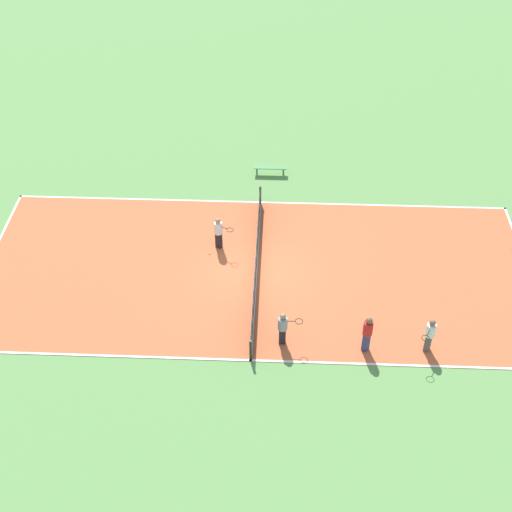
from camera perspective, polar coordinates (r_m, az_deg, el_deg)
ground_plane at (r=30.19m, az=-0.00°, el=-1.28°), size 80.00×80.00×0.00m
court_surface at (r=30.18m, az=-0.00°, el=-1.27°), size 9.89×23.17×0.02m
tennis_net at (r=29.85m, az=-0.00°, el=-0.56°), size 9.69×0.10×0.96m
bench at (r=35.65m, az=1.14°, el=7.07°), size 0.36×1.62×0.45m
player_coach_red at (r=26.72m, az=8.91°, el=-6.01°), size 0.51×0.51×1.70m
player_far_white at (r=30.84m, az=-3.01°, el=2.01°), size 0.73×0.98×1.59m
player_baseline_gray at (r=26.72m, az=2.17°, el=-5.67°), size 0.37×0.94×1.55m
player_near_white at (r=27.20m, az=13.75°, el=-6.04°), size 0.98×0.73×1.59m
tennis_ball_midcourt at (r=33.29m, az=19.81°, el=0.68°), size 0.07×0.07×0.07m
tennis_ball_far_baseline at (r=31.07m, az=-3.73°, el=0.22°), size 0.07×0.07×0.07m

